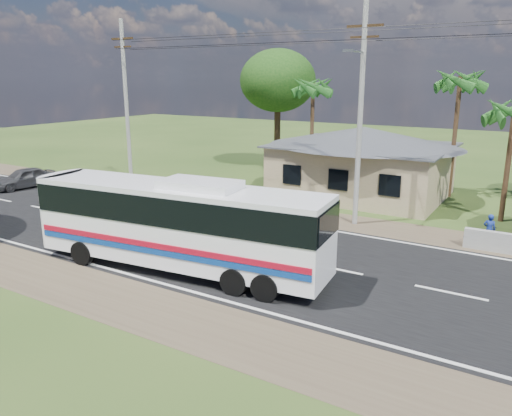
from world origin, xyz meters
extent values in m
plane|color=#284217|center=(0.00, 0.00, 0.00)|extent=(120.00, 120.00, 0.00)
cube|color=black|center=(0.00, 0.00, 0.01)|extent=(120.00, 10.00, 0.02)
cube|color=brown|center=(0.00, 6.50, 0.01)|extent=(120.00, 3.00, 0.01)
cube|color=brown|center=(0.00, -6.50, 0.01)|extent=(120.00, 3.00, 0.01)
cube|color=silver|center=(0.00, 4.70, 0.03)|extent=(120.00, 0.15, 0.01)
cube|color=silver|center=(0.00, -4.70, 0.03)|extent=(120.00, 0.15, 0.01)
cube|color=silver|center=(0.00, 0.00, 0.03)|extent=(120.00, 0.15, 0.01)
cube|color=tan|center=(1.00, 13.00, 1.60)|extent=(10.00, 8.00, 3.20)
cube|color=#4C4F54|center=(1.00, 13.00, 3.25)|extent=(10.60, 8.60, 0.10)
pyramid|color=#4C4F54|center=(1.00, 13.00, 4.40)|extent=(12.40, 10.00, 1.20)
cube|color=black|center=(-2.00, 8.98, 1.70)|extent=(1.20, 0.08, 1.20)
cube|color=black|center=(1.00, 8.98, 1.70)|extent=(1.20, 0.08, 1.20)
cube|color=black|center=(4.00, 8.98, 1.70)|extent=(1.20, 0.08, 1.20)
cylinder|color=#9E9E99|center=(-13.00, 6.50, 5.50)|extent=(0.26, 0.26, 11.00)
cube|color=#372714|center=(-13.00, 6.50, 9.80)|extent=(1.80, 0.12, 0.12)
cube|color=#372714|center=(-13.00, 6.50, 9.30)|extent=(1.40, 0.10, 0.10)
cylinder|color=#9E9E99|center=(3.00, 6.50, 5.50)|extent=(0.26, 0.26, 11.00)
cube|color=#372714|center=(3.00, 6.50, 9.80)|extent=(1.80, 0.12, 0.12)
cube|color=#372714|center=(3.00, 6.50, 9.30)|extent=(1.40, 0.10, 0.10)
cylinder|color=gray|center=(3.00, 5.50, 8.60)|extent=(0.08, 2.00, 0.08)
cube|color=gray|center=(3.00, 4.50, 8.60)|extent=(0.50, 0.18, 0.12)
cylinder|color=black|center=(-5.00, 6.50, 9.60)|extent=(16.00, 0.02, 0.02)
cylinder|color=#47301E|center=(9.50, 11.00, 3.00)|extent=(0.28, 0.28, 6.00)
cylinder|color=#47301E|center=(6.00, 15.50, 3.75)|extent=(0.28, 0.28, 7.50)
cylinder|color=#47301E|center=(-4.00, 16.00, 3.50)|extent=(0.28, 0.28, 7.00)
cylinder|color=#47301E|center=(-8.00, 18.00, 2.97)|extent=(0.50, 0.50, 5.95)
ellipsoid|color=#12370F|center=(-8.00, 18.00, 7.15)|extent=(6.00, 6.00, 4.92)
cube|color=white|center=(-0.63, -3.27, 1.94)|extent=(12.16, 3.77, 2.99)
cube|color=black|center=(-0.63, -3.27, 2.69)|extent=(12.22, 3.83, 1.10)
cube|color=black|center=(-6.58, -3.92, 2.34)|extent=(0.37, 2.29, 1.79)
cube|color=#9F091E|center=(-0.49, -4.53, 1.40)|extent=(11.70, 1.31, 0.22)
cube|color=navy|center=(-0.49, -4.53, 1.15)|extent=(11.70, 1.31, 0.22)
cube|color=white|center=(0.36, -3.17, 3.59)|extent=(3.15, 1.91, 0.30)
cylinder|color=black|center=(-4.47, -4.84, 0.50)|extent=(1.03, 0.45, 1.00)
cylinder|color=black|center=(-4.72, -2.56, 0.50)|extent=(1.03, 0.45, 1.00)
cylinder|color=black|center=(2.47, -4.09, 0.50)|extent=(1.03, 0.45, 1.00)
cylinder|color=black|center=(2.22, -1.81, 0.50)|extent=(1.03, 0.45, 1.00)
cylinder|color=black|center=(3.66, -3.96, 0.50)|extent=(1.03, 0.45, 1.00)
cylinder|color=black|center=(3.41, -1.68, 0.50)|extent=(1.03, 0.45, 1.00)
imported|color=black|center=(9.17, 6.49, 0.44)|extent=(1.79, 1.19, 0.89)
imported|color=navy|center=(9.42, 6.44, 0.73)|extent=(0.55, 0.38, 1.46)
imported|color=#2C2C2E|center=(-19.60, 2.97, 0.70)|extent=(2.30, 4.32, 1.40)
camera|label=1|loc=(11.55, -17.61, 7.49)|focal=35.00mm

